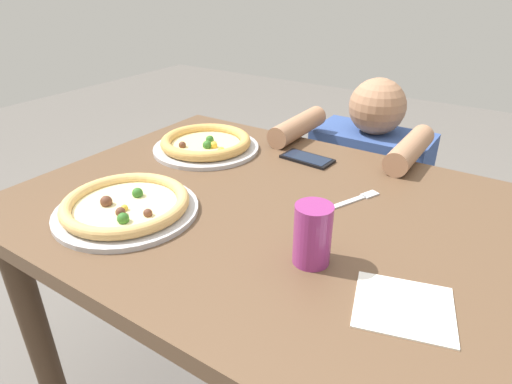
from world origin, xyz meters
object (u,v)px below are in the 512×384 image
object	(u,v)px
pizza_far	(206,144)
pizza_near	(126,206)
cell_phone	(307,159)
diner_seated	(363,212)
drink_cup_colored	(313,234)
fork	(350,202)

from	to	relation	value
pizza_far	pizza_near	bearing A→B (deg)	-76.67
pizza_near	cell_phone	size ratio (longest dim) A/B	2.11
pizza_near	diner_seated	bearing A→B (deg)	73.31
drink_cup_colored	diner_seated	distance (m)	0.93
drink_cup_colored	diner_seated	xyz separation A→B (m)	(-0.17, 0.82, -0.40)
fork	drink_cup_colored	bearing A→B (deg)	-83.61
cell_phone	diner_seated	size ratio (longest dim) A/B	0.17
pizza_near	pizza_far	xyz separation A→B (m)	(-0.10, 0.40, 0.00)
drink_cup_colored	diner_seated	size ratio (longest dim) A/B	0.13
cell_phone	diner_seated	world-z (taller)	diner_seated
drink_cup_colored	cell_phone	bearing A→B (deg)	118.25
pizza_near	pizza_far	size ratio (longest dim) A/B	1.01
cell_phone	pizza_far	bearing A→B (deg)	-161.14
pizza_far	diner_seated	bearing A→B (deg)	53.30
pizza_near	pizza_far	distance (m)	0.41
cell_phone	diner_seated	xyz separation A→B (m)	(0.06, 0.38, -0.35)
drink_cup_colored	fork	world-z (taller)	drink_cup_colored
cell_phone	diner_seated	distance (m)	0.52
pizza_far	fork	bearing A→B (deg)	-8.16
fork	cell_phone	xyz separation A→B (m)	(-0.20, 0.17, 0.00)
pizza_near	cell_phone	bearing A→B (deg)	68.16
pizza_far	drink_cup_colored	distance (m)	0.63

